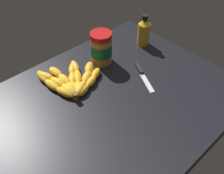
% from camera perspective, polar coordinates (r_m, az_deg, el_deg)
% --- Properties ---
extents(ground_plane, '(0.89, 0.68, 0.05)m').
position_cam_1_polar(ground_plane, '(0.89, -0.44, -3.83)').
color(ground_plane, black).
extents(banana_bunch, '(0.22, 0.22, 0.03)m').
position_cam_1_polar(banana_bunch, '(0.94, -9.39, 1.43)').
color(banana_bunch, gold).
rests_on(banana_bunch, ground_plane).
extents(peanut_butter_jar, '(0.08, 0.08, 0.13)m').
position_cam_1_polar(peanut_butter_jar, '(1.00, -2.44, 8.79)').
color(peanut_butter_jar, '#B27238').
rests_on(peanut_butter_jar, ground_plane).
extents(honey_bottle, '(0.05, 0.05, 0.14)m').
position_cam_1_polar(honey_bottle, '(1.11, 7.22, 12.35)').
color(honey_bottle, gold).
rests_on(honey_bottle, ground_plane).
extents(butter_knife, '(0.09, 0.16, 0.01)m').
position_cam_1_polar(butter_knife, '(0.98, 6.82, 3.03)').
color(butter_knife, silver).
rests_on(butter_knife, ground_plane).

